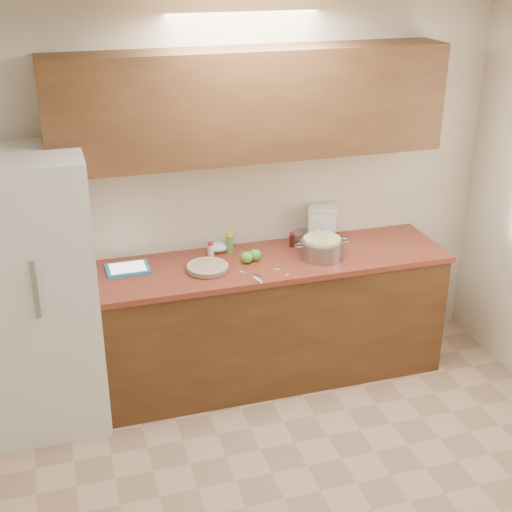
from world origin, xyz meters
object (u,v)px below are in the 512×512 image
object	(u,v)px
pie	(208,268)
tablet	(128,269)
colander	(322,248)
flour_canister	(322,222)

from	to	relation	value
pie	tablet	bearing A→B (deg)	161.33
colander	tablet	size ratio (longest dim) A/B	1.37
pie	flour_canister	world-z (taller)	flour_canister
flour_canister	tablet	size ratio (longest dim) A/B	0.96
colander	flour_canister	xyz separation A→B (m)	(0.13, 0.31, 0.06)
colander	tablet	world-z (taller)	colander
colander	tablet	xyz separation A→B (m)	(-1.30, 0.18, -0.06)
pie	tablet	distance (m)	0.53
pie	colander	size ratio (longest dim) A/B	0.73
pie	tablet	world-z (taller)	pie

